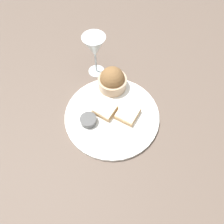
{
  "coord_description": "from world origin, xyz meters",
  "views": [
    {
      "loc": [
        -0.24,
        -0.35,
        0.72
      ],
      "look_at": [
        0.0,
        0.0,
        0.03
      ],
      "focal_mm": 35.0,
      "sensor_mm": 36.0,
      "label": 1
    }
  ],
  "objects_px": {
    "cheese_toast_near": "(128,114)",
    "wine_glass": "(95,48)",
    "sauce_ramekin": "(88,120)",
    "cheese_toast_far": "(105,110)",
    "salad_bowl": "(112,80)"
  },
  "relations": [
    {
      "from": "salad_bowl",
      "to": "sauce_ramekin",
      "type": "xyz_separation_m",
      "value": [
        -0.17,
        -0.09,
        -0.02
      ]
    },
    {
      "from": "cheese_toast_near",
      "to": "salad_bowl",
      "type": "bearing_deg",
      "value": 78.13
    },
    {
      "from": "sauce_ramekin",
      "to": "cheese_toast_near",
      "type": "relative_size",
      "value": 0.58
    },
    {
      "from": "salad_bowl",
      "to": "cheese_toast_far",
      "type": "distance_m",
      "value": 0.13
    },
    {
      "from": "cheese_toast_near",
      "to": "wine_glass",
      "type": "bearing_deg",
      "value": 84.0
    },
    {
      "from": "cheese_toast_near",
      "to": "cheese_toast_far",
      "type": "height_order",
      "value": "same"
    },
    {
      "from": "wine_glass",
      "to": "salad_bowl",
      "type": "bearing_deg",
      "value": -88.46
    },
    {
      "from": "sauce_ramekin",
      "to": "cheese_toast_near",
      "type": "bearing_deg",
      "value": -23.29
    },
    {
      "from": "cheese_toast_near",
      "to": "wine_glass",
      "type": "xyz_separation_m",
      "value": [
        0.03,
        0.26,
        0.11
      ]
    },
    {
      "from": "cheese_toast_near",
      "to": "wine_glass",
      "type": "height_order",
      "value": "wine_glass"
    },
    {
      "from": "cheese_toast_far",
      "to": "wine_glass",
      "type": "relative_size",
      "value": 0.53
    },
    {
      "from": "salad_bowl",
      "to": "wine_glass",
      "type": "distance_m",
      "value": 0.14
    },
    {
      "from": "salad_bowl",
      "to": "cheese_toast_far",
      "type": "relative_size",
      "value": 1.17
    },
    {
      "from": "sauce_ramekin",
      "to": "cheese_toast_far",
      "type": "relative_size",
      "value": 0.61
    },
    {
      "from": "cheese_toast_far",
      "to": "sauce_ramekin",
      "type": "bearing_deg",
      "value": -176.96
    }
  ]
}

